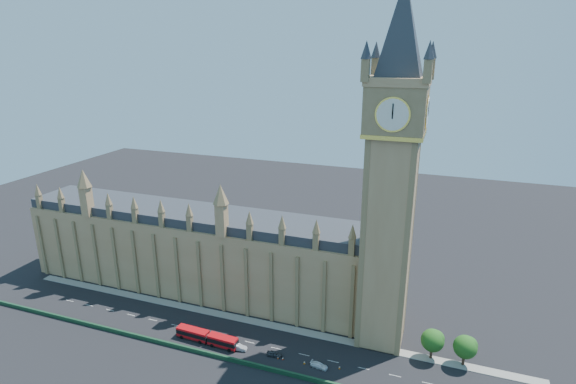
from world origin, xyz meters
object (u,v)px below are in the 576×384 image
(red_bus, at_px, (207,337))
(car_grey, at_px, (274,354))
(car_white, at_px, (319,365))
(car_silver, at_px, (238,347))

(red_bus, xyz_separation_m, car_grey, (19.81, 0.88, -0.96))
(red_bus, height_order, car_grey, red_bus)
(red_bus, height_order, car_white, red_bus)
(car_silver, relative_size, car_white, 1.01)
(red_bus, bearing_deg, car_silver, 2.77)
(red_bus, bearing_deg, car_white, 3.32)
(red_bus, distance_m, car_silver, 9.70)
(car_grey, height_order, car_silver, car_silver)
(red_bus, xyz_separation_m, car_white, (32.28, 0.52, -1.00))
(red_bus, relative_size, car_silver, 4.05)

